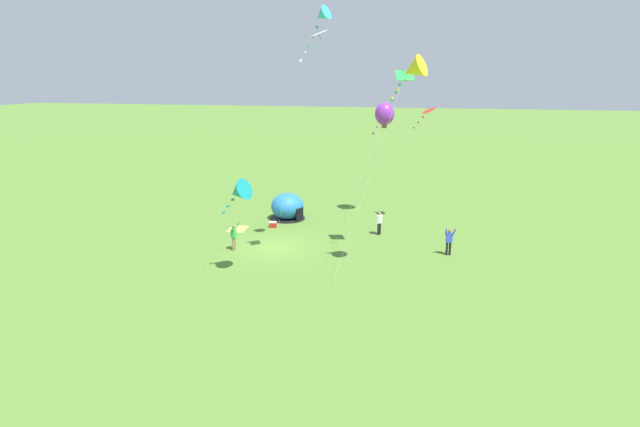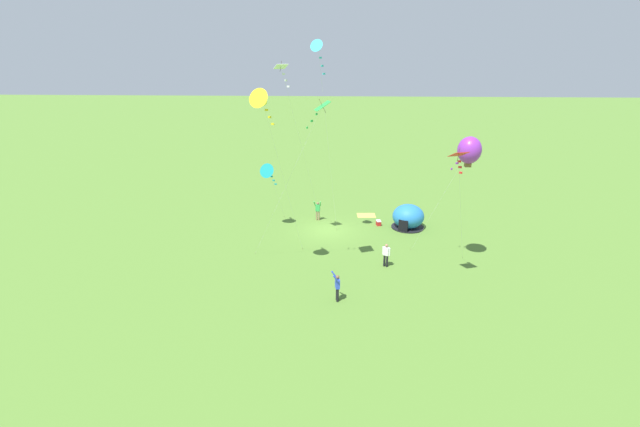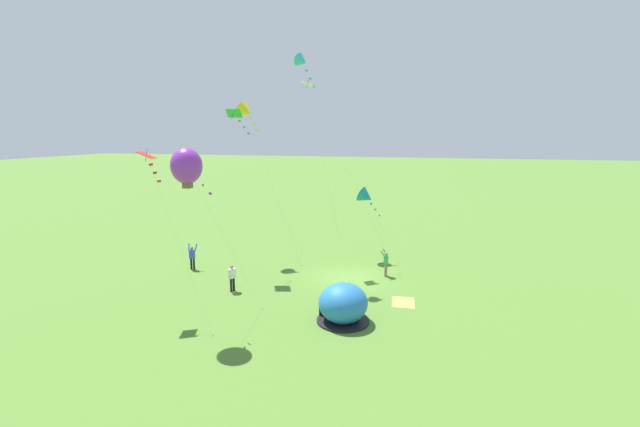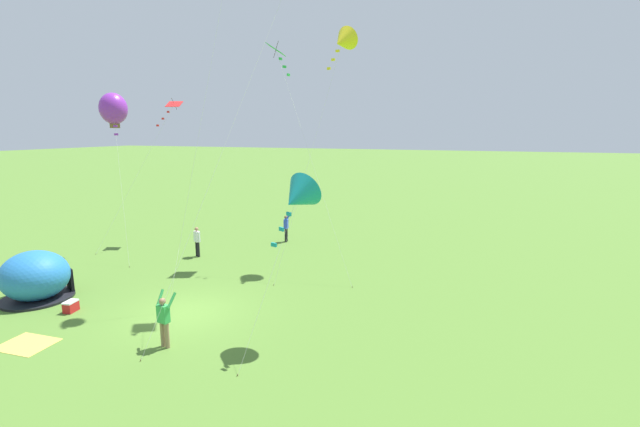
% 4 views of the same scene
% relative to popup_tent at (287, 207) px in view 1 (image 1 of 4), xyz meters
% --- Properties ---
extents(ground_plane, '(300.00, 300.00, 0.00)m').
position_rel_popup_tent_xyz_m(ground_plane, '(6.85, 1.05, -1.00)').
color(ground_plane, '#517A2D').
extents(popup_tent, '(2.81, 2.81, 2.10)m').
position_rel_popup_tent_xyz_m(popup_tent, '(0.00, 0.00, 0.00)').
color(popup_tent, '#2672BF').
rests_on(popup_tent, ground).
extents(picnic_blanket, '(1.79, 1.42, 0.01)m').
position_rel_popup_tent_xyz_m(picnic_blanket, '(3.46, -2.93, -0.99)').
color(picnic_blanket, gold).
rests_on(picnic_blanket, ground).
extents(cooler_box, '(0.46, 0.59, 0.44)m').
position_rel_popup_tent_xyz_m(cooler_box, '(2.49, -0.45, -0.78)').
color(cooler_box, red).
rests_on(cooler_box, ground).
extents(person_with_toddler, '(0.53, 0.39, 1.72)m').
position_rel_popup_tent_xyz_m(person_with_toddler, '(2.54, 7.65, -0.03)').
color(person_with_toddler, black).
rests_on(person_with_toddler, ground).
extents(person_arms_raised, '(0.67, 0.52, 1.89)m').
position_rel_popup_tent_xyz_m(person_arms_raised, '(7.94, -1.40, 0.00)').
color(person_arms_raised, '#8C7251').
rests_on(person_arms_raised, ground).
extents(person_watching_sky, '(0.55, 0.68, 1.89)m').
position_rel_popup_tent_xyz_m(person_watching_sky, '(5.85, 12.46, 0.00)').
color(person_watching_sky, black).
rests_on(person_watching_sky, ground).
extents(kite_yellow, '(2.49, 5.72, 12.26)m').
position_rel_popup_tent_xyz_m(kite_yellow, '(10.38, 9.84, 10.50)').
color(kite_yellow, silver).
rests_on(kite_yellow, ground).
extents(kite_white, '(2.74, 7.79, 13.71)m').
position_rel_popup_tent_xyz_m(kite_white, '(9.91, 4.48, 11.85)').
color(kite_white, silver).
rests_on(kite_white, ground).
extents(kite_cyan, '(1.95, 4.25, 15.08)m').
position_rel_popup_tent_xyz_m(kite_cyan, '(7.49, 4.44, 13.52)').
color(kite_cyan, silver).
rests_on(kite_cyan, ground).
extents(kite_teal, '(1.58, 3.56, 5.74)m').
position_rel_popup_tent_xyz_m(kite_teal, '(11.86, 0.63, 3.97)').
color(kite_teal, silver).
rests_on(kite_teal, ground).
extents(kite_purple, '(3.58, 3.36, 9.18)m').
position_rel_popup_tent_xyz_m(kite_purple, '(-2.44, 7.32, 7.29)').
color(kite_purple, silver).
rests_on(kite_purple, ground).
extents(kite_green, '(5.80, 3.81, 11.60)m').
position_rel_popup_tent_xyz_m(kite_green, '(7.12, 9.13, 9.90)').
color(kite_green, silver).
rests_on(kite_green, ground).
extents(kite_red, '(2.93, 5.34, 9.07)m').
position_rel_popup_tent_xyz_m(kite_red, '(-1.00, 10.47, 7.41)').
color(kite_red, silver).
rests_on(kite_red, ground).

